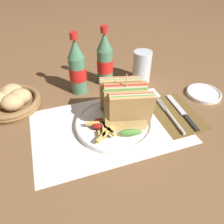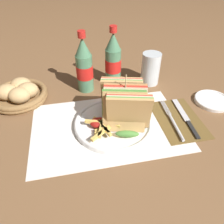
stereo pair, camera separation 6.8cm
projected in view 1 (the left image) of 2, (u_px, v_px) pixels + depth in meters
ground_plane at (119, 120)px, 0.71m from camera, size 4.00×4.00×0.00m
placemat at (109, 127)px, 0.68m from camera, size 0.47×0.31×0.00m
plate_main at (114, 123)px, 0.68m from camera, size 0.24×0.24×0.02m
club_sandwich at (125, 104)px, 0.65m from camera, size 0.14×0.19×0.16m
fries_pile at (106, 128)px, 0.64m from camera, size 0.10×0.11×0.02m
ketchup_blob at (100, 124)px, 0.65m from camera, size 0.05×0.04×0.02m
napkin at (175, 114)px, 0.73m from camera, size 0.14×0.21×0.00m
fork at (172, 117)px, 0.71m from camera, size 0.02×0.20×0.01m
knife at (182, 112)px, 0.73m from camera, size 0.03×0.20×0.00m
coke_bottle_near at (77, 68)px, 0.78m from camera, size 0.06×0.06×0.23m
coke_bottle_far at (105, 60)px, 0.83m from camera, size 0.06×0.06×0.23m
glass_near at (142, 68)px, 0.87m from camera, size 0.07×0.07×0.12m
bread_basket at (11, 101)px, 0.75m from camera, size 0.20×0.20×0.07m
side_saucer at (204, 93)px, 0.82m from camera, size 0.13×0.13×0.01m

